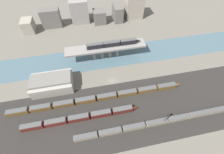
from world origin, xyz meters
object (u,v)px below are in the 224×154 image
Objects in this scene: train_yard_near at (159,122)px; train_yard_mid at (81,117)px; signal_tower at (165,120)px; warehouse_building at (52,83)px; train_on_bridge at (114,44)px; train_yard_far at (99,98)px.

train_yard_near is 43.52m from train_yard_mid.
signal_tower is (2.32, -0.64, 3.68)m from train_yard_near.
train_on_bridge is at bearing 25.32° from warehouse_building.
train_yard_mid is at bearing -57.79° from warehouse_building.
train_on_bridge is 0.61× the size of train_yard_mid.
signal_tower is (60.94, -37.74, 1.17)m from warehouse_building.
signal_tower reaches higher than train_yard_near.
train_yard_near is 37.49m from train_yard_far.
train_on_bridge reaches higher than train_yard_near.
train_on_bridge reaches higher than warehouse_building.
train_yard_mid is at bearing -136.90° from train_yard_far.
signal_tower is (44.45, -11.56, 3.45)m from train_yard_mid.
train_yard_near is at bearing 164.64° from signal_tower.
train_yard_mid is at bearing 165.42° from signal_tower.
train_yard_mid is 2.57× the size of warehouse_building.
train_on_bridge is at bearing 65.35° from train_yard_far.
train_yard_far is 32.12m from warehouse_building.
train_yard_far is 4.22× the size of warehouse_building.
warehouse_building is at bearing 148.23° from signal_tower.
warehouse_building is (-58.62, 37.10, 2.51)m from train_yard_near.
train_yard_near is 69.42m from warehouse_building.
signal_tower is at bearing -34.38° from train_yard_far.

